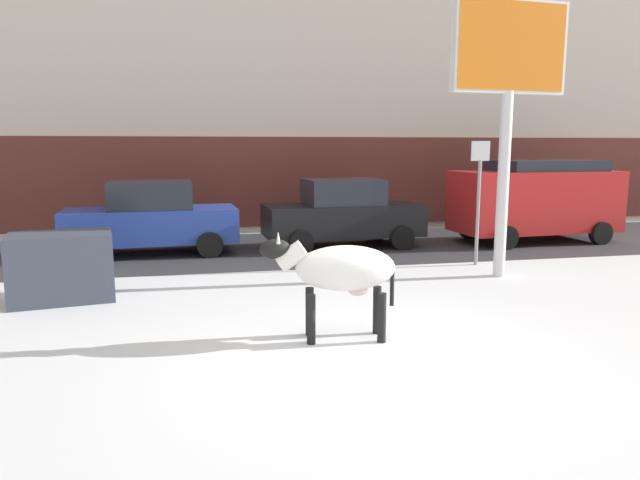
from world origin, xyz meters
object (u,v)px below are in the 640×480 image
car_red_van (536,198)px  pedestrian_near_billboard (526,200)px  billboard (509,64)px  cow_holstein (341,269)px  car_blue_sedan (151,219)px  dumpster (62,267)px  street_sign (479,192)px  car_black_sedan (343,214)px

car_red_van → pedestrian_near_billboard: 3.59m
billboard → cow_holstein: bearing=-142.8°
car_blue_sedan → car_red_van: bearing=-1.1°
dumpster → street_sign: 8.80m
car_red_van → dumpster: car_red_van is taller
car_black_sedan → car_red_van: (5.59, -0.27, 0.33)m
billboard → street_sign: 2.91m
street_sign → car_red_van: bearing=40.7°
cow_holstein → pedestrian_near_billboard: bearing=48.6°
cow_holstein → billboard: size_ratio=0.35×
billboard → car_black_sedan: size_ratio=1.29×
car_black_sedan → pedestrian_near_billboard: car_black_sedan is taller
car_red_van → pedestrian_near_billboard: (1.64, 3.17, -0.36)m
pedestrian_near_billboard → car_blue_sedan: bearing=-166.4°
cow_holstein → dumpster: bearing=144.9°
billboard → car_red_van: size_ratio=1.18×
car_blue_sedan → dumpster: car_blue_sedan is taller
pedestrian_near_billboard → dumpster: 15.29m
billboard → pedestrian_near_billboard: (4.90, 7.12, -3.43)m
billboard → dumpster: (-8.54, -0.17, -3.71)m
cow_holstein → dumpster: (-4.32, 3.04, -0.40)m
cow_holstein → street_sign: size_ratio=0.68×
car_blue_sedan → cow_holstein: bearing=-67.1°
pedestrian_near_billboard → cow_holstein: bearing=-131.4°
car_black_sedan → street_sign: size_ratio=1.52×
billboard → car_black_sedan: billboard is taller
billboard → car_blue_sedan: size_ratio=1.29×
car_blue_sedan → pedestrian_near_billboard: 12.57m
billboard → car_blue_sedan: 9.08m
car_black_sedan → street_sign: (2.43, -2.99, 0.76)m
dumpster → street_sign: size_ratio=0.60×
cow_holstein → pedestrian_near_billboard: (9.11, 10.32, -0.12)m
car_red_van → street_sign: size_ratio=1.67×
car_blue_sedan → street_sign: bearing=-21.6°
street_sign → dumpster: bearing=-170.9°
billboard → car_black_sedan: (-2.34, 4.21, -3.41)m
cow_holstein → car_blue_sedan: bearing=112.9°
car_black_sedan → car_red_van: size_ratio=0.91×
cow_holstein → car_black_sedan: size_ratio=0.45×
billboard → car_blue_sedan: bearing=150.5°
billboard → car_red_van: (3.25, 3.94, -3.07)m
car_black_sedan → cow_holstein: bearing=-104.2°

